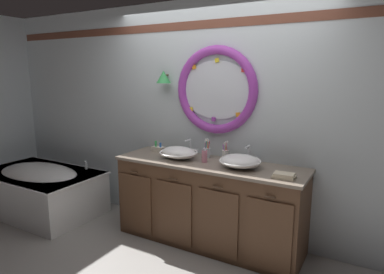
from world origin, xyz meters
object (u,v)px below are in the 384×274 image
Objects in this scene: toothbrush_holder_left at (207,152)px; toiletry_basket at (158,148)px; bathtub at (40,187)px; sink_basin_left at (179,153)px; folded_hand_towel at (284,176)px; toothbrush_holder_right at (225,154)px; soap_dispenser at (204,156)px; sink_basin_right at (240,161)px.

toothbrush_holder_left is 1.41× the size of toiletry_basket.
bathtub is 3.82× the size of sink_basin_left.
sink_basin_left is 2.18× the size of folded_hand_towel.
toothbrush_holder_right is 1.06× the size of folded_hand_towel.
toothbrush_holder_left is at bearing -169.29° from toothbrush_holder_right.
soap_dispenser is 0.73m from toiletry_basket.
toiletry_basket is at bearing 169.07° from folded_hand_towel.
folded_hand_towel is (0.73, -0.36, -0.03)m from toothbrush_holder_right.
toothbrush_holder_left reaches higher than soap_dispenser.
toothbrush_holder_right is at bearing 153.59° from folded_hand_towel.
toothbrush_holder_left reaches higher than sink_basin_right.
soap_dispenser is at bearing -70.12° from toothbrush_holder_left.
soap_dispenser reaches higher than bathtub.
toiletry_basket reaches higher than bathtub.
sink_basin_left is at bearing 174.00° from folded_hand_towel.
toothbrush_holder_left is at bearing 156.90° from sink_basin_right.
sink_basin_left is at bearing -140.51° from toothbrush_holder_left.
sink_basin_right is 1.12m from toiletry_basket.
sink_basin_right is (0.71, -0.00, -0.00)m from sink_basin_left.
toothbrush_holder_right reaches higher than soap_dispenser.
soap_dispenser reaches higher than sink_basin_right.
toothbrush_holder_left reaches higher than toothbrush_holder_right.
toiletry_basket is at bearing 166.53° from soap_dispenser.
toothbrush_holder_left is 0.21m from toothbrush_holder_right.
sink_basin_left is 0.51m from toothbrush_holder_right.
toothbrush_holder_right is at bearing 10.71° from toothbrush_holder_left.
soap_dispenser is at bearing -120.97° from toothbrush_holder_right.
toiletry_basket is (-0.71, 0.17, -0.04)m from soap_dispenser.
sink_basin_right reaches higher than folded_hand_towel.
toothbrush_holder_left is at bearing 160.91° from folded_hand_towel.
toiletry_basket is at bearing 155.72° from sink_basin_left.
soap_dispenser is (0.07, -0.19, 0.01)m from toothbrush_holder_left.
toothbrush_holder_left is 0.20m from soap_dispenser.
sink_basin_left is at bearing -178.08° from soap_dispenser.
bathtub is at bearing -172.73° from sink_basin_right.
toothbrush_holder_right is at bearing 3.88° from toiletry_basket.
toiletry_basket is (-0.85, -0.06, -0.03)m from toothbrush_holder_right.
sink_basin_right is at bearing -42.23° from toothbrush_holder_right.
bathtub is at bearing -170.12° from sink_basin_left.
toiletry_basket is at bearing -178.33° from toothbrush_holder_left.
sink_basin_right is 0.35m from toothbrush_holder_right.
sink_basin_left is (1.94, 0.34, 0.63)m from bathtub.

